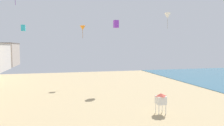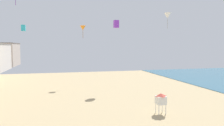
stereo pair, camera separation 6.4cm
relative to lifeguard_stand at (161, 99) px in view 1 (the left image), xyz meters
name	(u,v)px [view 1 (the left image)]	position (x,y,z in m)	size (l,w,h in m)	color
lifeguard_stand	(161,99)	(0.00, 0.00, 0.00)	(1.10, 1.10, 2.55)	white
kite_purple_box	(116,24)	(-1.06, 17.26, 10.89)	(0.94, 0.94, 1.47)	purple
kite_orange_delta	(83,28)	(-6.87, 24.43, 10.63)	(1.23, 1.23, 2.79)	orange
kite_white_delta	(168,16)	(0.19, -0.93, 9.95)	(0.78, 0.78, 1.78)	white
kite_cyan_box	(23,28)	(-16.69, 7.80, 8.96)	(0.53, 0.53, 0.83)	#2DB7CC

